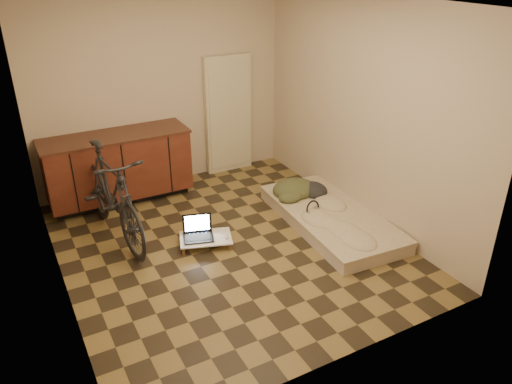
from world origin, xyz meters
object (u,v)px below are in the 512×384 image
bicycle (111,190)px  lap_desk (206,238)px  futon (331,217)px  laptop (198,232)px

bicycle → lap_desk: size_ratio=2.80×
futon → laptop: bearing=171.3°
bicycle → laptop: 1.07m
lap_desk → laptop: size_ratio=1.66×
lap_desk → bicycle: bearing=160.4°
futon → lap_desk: futon is taller
bicycle → futon: size_ratio=0.91×
lap_desk → laptop: (-0.06, 0.06, 0.06)m
futon → lap_desk: bearing=173.1°
futon → laptop: 1.62m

